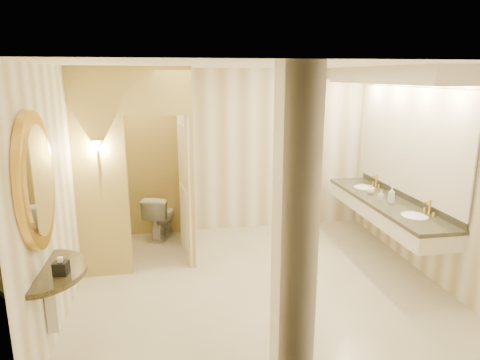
# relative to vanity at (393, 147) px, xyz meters

# --- Properties ---
(floor) EXTENTS (4.50, 4.50, 0.00)m
(floor) POSITION_rel_vanity_xyz_m (-1.98, -0.40, -1.63)
(floor) COLOR beige
(floor) RESTS_ON ground
(ceiling) EXTENTS (4.50, 4.50, 0.00)m
(ceiling) POSITION_rel_vanity_xyz_m (-1.98, -0.40, 1.07)
(ceiling) COLOR white
(ceiling) RESTS_ON wall_back
(wall_back) EXTENTS (4.50, 0.02, 2.70)m
(wall_back) POSITION_rel_vanity_xyz_m (-1.98, 1.60, -0.28)
(wall_back) COLOR white
(wall_back) RESTS_ON floor
(wall_front) EXTENTS (4.50, 0.02, 2.70)m
(wall_front) POSITION_rel_vanity_xyz_m (-1.98, -2.40, -0.28)
(wall_front) COLOR white
(wall_front) RESTS_ON floor
(wall_left) EXTENTS (0.02, 4.00, 2.70)m
(wall_left) POSITION_rel_vanity_xyz_m (-4.23, -0.40, -0.28)
(wall_left) COLOR white
(wall_left) RESTS_ON floor
(wall_right) EXTENTS (0.02, 4.00, 2.70)m
(wall_right) POSITION_rel_vanity_xyz_m (0.27, -0.40, -0.28)
(wall_right) COLOR white
(wall_right) RESTS_ON floor
(toilet_closet) EXTENTS (1.50, 1.55, 2.70)m
(toilet_closet) POSITION_rel_vanity_xyz_m (-3.09, 0.57, -0.24)
(toilet_closet) COLOR #C8BC68
(toilet_closet) RESTS_ON floor
(wall_sconce) EXTENTS (0.14, 0.14, 0.42)m
(wall_sconce) POSITION_rel_vanity_xyz_m (-3.90, 0.03, 0.10)
(wall_sconce) COLOR gold
(wall_sconce) RESTS_ON toilet_closet
(vanity) EXTENTS (0.75, 2.82, 2.09)m
(vanity) POSITION_rel_vanity_xyz_m (0.00, 0.00, 0.00)
(vanity) COLOR silver
(vanity) RESTS_ON floor
(console_shelf) EXTENTS (0.94, 0.94, 1.92)m
(console_shelf) POSITION_rel_vanity_xyz_m (-4.19, -1.56, -0.29)
(console_shelf) COLOR black
(console_shelf) RESTS_ON floor
(pillar) EXTENTS (0.31, 0.31, 2.70)m
(pillar) POSITION_rel_vanity_xyz_m (-2.05, -2.19, -0.28)
(pillar) COLOR silver
(pillar) RESTS_ON floor
(tissue_box) EXTENTS (0.13, 0.13, 0.12)m
(tissue_box) POSITION_rel_vanity_xyz_m (-4.02, -1.68, -0.70)
(tissue_box) COLOR black
(tissue_box) RESTS_ON console_shelf
(toilet) EXTENTS (0.61, 0.81, 0.73)m
(toilet) POSITION_rel_vanity_xyz_m (-3.22, 1.35, -1.27)
(toilet) COLOR white
(toilet) RESTS_ON floor
(soap_bottle_a) EXTENTS (0.07, 0.07, 0.14)m
(soap_bottle_a) POSITION_rel_vanity_xyz_m (-0.12, -0.00, -0.69)
(soap_bottle_a) COLOR beige
(soap_bottle_a) RESTS_ON vanity
(soap_bottle_b) EXTENTS (0.12, 0.12, 0.13)m
(soap_bottle_b) POSITION_rel_vanity_xyz_m (-0.11, 0.32, -0.69)
(soap_bottle_b) COLOR silver
(soap_bottle_b) RESTS_ON vanity
(soap_bottle_c) EXTENTS (0.09, 0.10, 0.24)m
(soap_bottle_c) POSITION_rel_vanity_xyz_m (-0.06, -0.18, -0.64)
(soap_bottle_c) COLOR #C6B28C
(soap_bottle_c) RESTS_ON vanity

